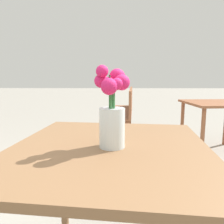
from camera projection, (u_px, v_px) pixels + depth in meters
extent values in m
cube|color=brown|center=(110.00, 149.00, 0.96)|extent=(0.94, 1.02, 0.03)
cylinder|color=brown|center=(64.00, 180.00, 1.47)|extent=(0.05, 0.05, 0.72)
cylinder|color=brown|center=(176.00, 187.00, 1.38)|extent=(0.05, 0.05, 0.72)
cylinder|color=silver|center=(112.00, 128.00, 0.93)|extent=(0.11, 0.11, 0.17)
cylinder|color=silver|center=(112.00, 135.00, 0.93)|extent=(0.10, 0.10, 0.09)
cylinder|color=#337038|center=(114.00, 117.00, 0.92)|extent=(0.01, 0.01, 0.25)
sphere|color=#D11E60|center=(122.00, 82.00, 0.88)|extent=(0.06, 0.06, 0.06)
cylinder|color=#337038|center=(114.00, 113.00, 0.94)|extent=(0.01, 0.01, 0.27)
sphere|color=#D11E60|center=(117.00, 77.00, 0.94)|extent=(0.07, 0.07, 0.07)
cylinder|color=#337038|center=(112.00, 117.00, 0.94)|extent=(0.01, 0.01, 0.24)
sphere|color=#D11E60|center=(112.00, 84.00, 0.95)|extent=(0.07, 0.07, 0.07)
cylinder|color=#337038|center=(109.00, 116.00, 0.92)|extent=(0.01, 0.01, 0.25)
sphere|color=#D11E60|center=(101.00, 81.00, 0.90)|extent=(0.06, 0.06, 0.06)
cylinder|color=#337038|center=(110.00, 111.00, 0.91)|extent=(0.01, 0.01, 0.30)
sphere|color=#D11E60|center=(102.00, 71.00, 0.88)|extent=(0.05, 0.05, 0.05)
cylinder|color=#337038|center=(111.00, 119.00, 0.89)|extent=(0.01, 0.01, 0.23)
sphere|color=#D11E60|center=(110.00, 86.00, 0.84)|extent=(0.07, 0.07, 0.07)
cylinder|color=#337038|center=(113.00, 117.00, 0.90)|extent=(0.01, 0.01, 0.25)
sphere|color=#D11E60|center=(117.00, 84.00, 0.85)|extent=(0.05, 0.05, 0.05)
cube|color=brown|center=(122.00, 112.00, 3.87)|extent=(0.49, 1.61, 0.02)
cube|color=brown|center=(131.00, 100.00, 3.82)|extent=(0.16, 1.59, 0.40)
cube|color=brown|center=(119.00, 135.00, 3.18)|extent=(0.33, 0.09, 0.43)
cube|color=brown|center=(123.00, 117.00, 4.63)|extent=(0.33, 0.09, 0.43)
cube|color=brown|center=(217.00, 103.00, 2.96)|extent=(0.86, 0.84, 0.03)
cylinder|color=brown|center=(203.00, 135.00, 2.67)|extent=(0.05, 0.05, 0.68)
cylinder|color=brown|center=(182.00, 124.00, 3.33)|extent=(0.05, 0.05, 0.68)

